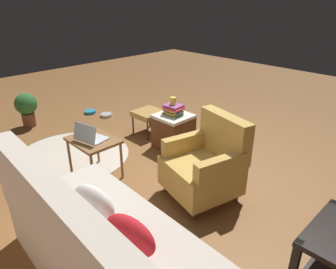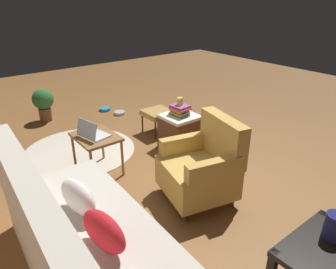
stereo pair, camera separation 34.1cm
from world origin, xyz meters
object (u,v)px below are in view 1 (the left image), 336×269
at_px(pet_bowl_teal, 90,112).
at_px(potted_plant, 26,107).
at_px(book_stack_hamper, 173,110).
at_px(yellow_mug, 173,101).
at_px(pet_bowl_steel, 106,115).
at_px(armchair, 206,165).
at_px(laptop, 90,136).
at_px(couch, 105,250).
at_px(laptop_desk, 94,144).
at_px(wicker_hamper, 173,131).
at_px(ottoman, 148,114).

height_order(pet_bowl_teal, potted_plant, potted_plant).
relative_size(book_stack_hamper, potted_plant, 0.50).
distance_m(yellow_mug, pet_bowl_teal, 2.06).
bearing_deg(pet_bowl_steel, book_stack_hamper, -179.84).
xyz_separation_m(armchair, laptop, (1.12, 0.66, 0.17)).
bearing_deg(book_stack_hamper, pet_bowl_steel, 0.16).
xyz_separation_m(couch, yellow_mug, (1.27, -1.96, 0.34)).
xyz_separation_m(armchair, laptop_desk, (1.13, 0.62, 0.06)).
bearing_deg(yellow_mug, pet_bowl_teal, 4.11).
bearing_deg(potted_plant, pet_bowl_teal, -99.41).
bearing_deg(pet_bowl_teal, couch, 150.58).
relative_size(laptop, pet_bowl_steel, 1.83).
height_order(laptop, wicker_hamper, laptop).
xyz_separation_m(pet_bowl_steel, pet_bowl_teal, (0.34, 0.12, 0.00)).
height_order(laptop_desk, pet_bowl_steel, laptop_desk).
bearing_deg(pet_bowl_teal, wicker_hamper, -176.46).
relative_size(couch, armchair, 2.22).
distance_m(pet_bowl_steel, potted_plant, 1.27).
height_order(book_stack_hamper, pet_bowl_steel, book_stack_hamper).
bearing_deg(potted_plant, book_stack_hamper, -152.12).
bearing_deg(ottoman, yellow_mug, 175.58).
relative_size(ottoman, pet_bowl_teal, 2.00).
height_order(yellow_mug, pet_bowl_steel, yellow_mug).
relative_size(laptop, wicker_hamper, 0.76).
bearing_deg(laptop_desk, armchair, -151.37).
relative_size(armchair, pet_bowl_teal, 4.35).
height_order(laptop_desk, ottoman, laptop_desk).
relative_size(armchair, ottoman, 2.17).
bearing_deg(pet_bowl_teal, laptop, 149.77).
xyz_separation_m(armchair, potted_plant, (3.17, 0.57, -0.03)).
xyz_separation_m(armchair, yellow_mug, (1.05, -0.58, 0.30)).
bearing_deg(book_stack_hamper, laptop_desk, 85.13).
xyz_separation_m(laptop_desk, potted_plant, (2.04, -0.04, -0.09)).
bearing_deg(potted_plant, laptop, 177.63).
distance_m(laptop_desk, laptop, 0.11).
distance_m(laptop_desk, pet_bowl_teal, 2.19).
distance_m(laptop_desk, book_stack_hamper, 1.19).
xyz_separation_m(ottoman, pet_bowl_steel, (1.05, 0.07, -0.29)).
height_order(wicker_hamper, ottoman, wicker_hamper).
bearing_deg(book_stack_hamper, laptop, 85.71).
distance_m(laptop, potted_plant, 2.06).
relative_size(yellow_mug, pet_bowl_teal, 0.50).
relative_size(wicker_hamper, ottoman, 1.20).
height_order(book_stack_hamper, pet_bowl_teal, book_stack_hamper).
bearing_deg(wicker_hamper, laptop, 85.44).
height_order(armchair, laptop, armchair).
relative_size(couch, potted_plant, 3.51).
xyz_separation_m(armchair, pet_bowl_steel, (2.67, -0.56, -0.34)).
height_order(armchair, laptop_desk, armchair).
relative_size(book_stack_hamper, ottoman, 0.69).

